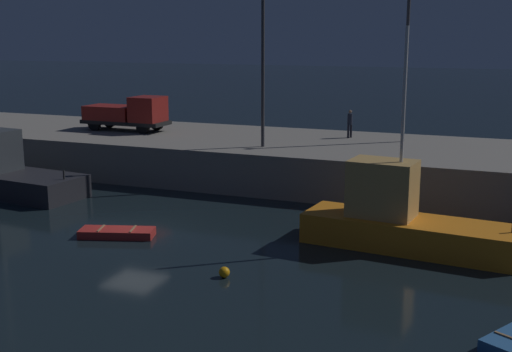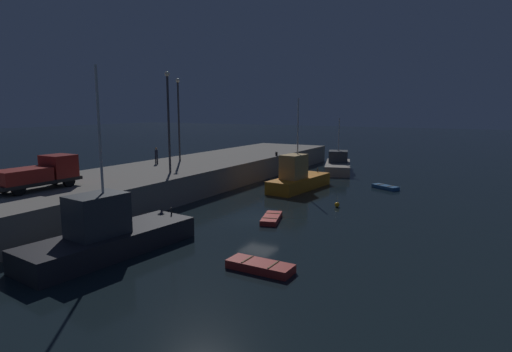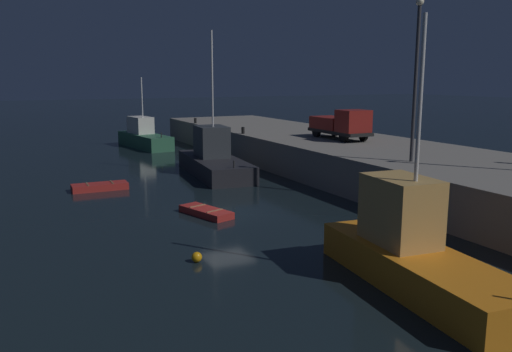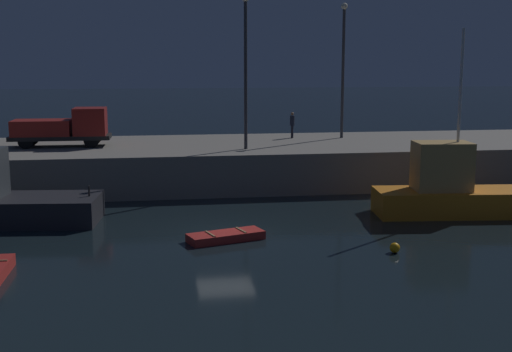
{
  "view_description": "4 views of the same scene",
  "coord_description": "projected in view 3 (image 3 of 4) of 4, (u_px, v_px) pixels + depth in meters",
  "views": [
    {
      "loc": [
        15.97,
        -25.02,
        8.75
      ],
      "look_at": [
        4.62,
        3.64,
        2.17
      ],
      "focal_mm": 46.53,
      "sensor_mm": 36.0,
      "label": 1
    },
    {
      "loc": [
        -26.87,
        -14.84,
        8.16
      ],
      "look_at": [
        2.86,
        1.78,
        2.67
      ],
      "focal_mm": 29.64,
      "sensor_mm": 36.0,
      "label": 2
    },
    {
      "loc": [
        24.71,
        -10.44,
        7.06
      ],
      "look_at": [
        1.71,
        0.87,
        2.22
      ],
      "focal_mm": 36.49,
      "sensor_mm": 36.0,
      "label": 3
    },
    {
      "loc": [
        -2.93,
        -28.53,
        7.56
      ],
      "look_at": [
        1.82,
        2.79,
        2.07
      ],
      "focal_mm": 46.73,
      "sensor_mm": 36.0,
      "label": 4
    }
  ],
  "objects": [
    {
      "name": "pier_quay",
      "position": [
        416.0,
        172.0,
        33.09
      ],
      "size": [
        70.62,
        10.89,
        2.39
      ],
      "color": "gray",
      "rests_on": "ground"
    },
    {
      "name": "bollard_west",
      "position": [
        195.0,
        121.0,
        54.57
      ],
      "size": [
        0.28,
        0.28,
        0.55
      ],
      "primitive_type": "cylinder",
      "color": "black",
      "rests_on": "pier_quay"
    },
    {
      "name": "dinghy_red_small",
      "position": [
        206.0,
        212.0,
        27.16
      ],
      "size": [
        3.45,
        2.08,
        0.4
      ],
      "color": "#B22823",
      "rests_on": "ground"
    },
    {
      "name": "mooring_buoy_near",
      "position": [
        197.0,
        257.0,
        20.21
      ],
      "size": [
        0.41,
        0.41,
        0.41
      ],
      "primitive_type": "sphere",
      "color": "orange",
      "rests_on": "ground"
    },
    {
      "name": "utility_truck",
      "position": [
        341.0,
        124.0,
        40.09
      ],
      "size": [
        5.98,
        2.19,
        2.35
      ],
      "color": "black",
      "rests_on": "pier_quay"
    },
    {
      "name": "bollard_central",
      "position": [
        243.0,
        130.0,
        44.29
      ],
      "size": [
        0.28,
        0.28,
        0.57
      ],
      "primitive_type": "cylinder",
      "color": "black",
      "rests_on": "pier_quay"
    },
    {
      "name": "fishing_boat_blue",
      "position": [
        144.0,
        137.0,
        53.77
      ],
      "size": [
        9.21,
        3.72,
        7.15
      ],
      "color": "#2D6647",
      "rests_on": "ground"
    },
    {
      "name": "fishing_boat_white",
      "position": [
        214.0,
        160.0,
        38.65
      ],
      "size": [
        10.44,
        4.28,
        10.42
      ],
      "color": "#232328",
      "rests_on": "ground"
    },
    {
      "name": "rowboat_white_mid",
      "position": [
        100.0,
        187.0,
        33.26
      ],
      "size": [
        1.33,
        3.47,
        0.47
      ],
      "color": "#B22823",
      "rests_on": "ground"
    },
    {
      "name": "fishing_boat_orange",
      "position": [
        414.0,
        252.0,
        17.85
      ],
      "size": [
        8.97,
        3.52,
        9.1
      ],
      "color": "orange",
      "rests_on": "ground"
    },
    {
      "name": "ground_plane",
      "position": [
        227.0,
        213.0,
        27.62
      ],
      "size": [
        320.0,
        320.0,
        0.0
      ],
      "primitive_type": "plane",
      "color": "black"
    },
    {
      "name": "lamp_post_west",
      "position": [
        416.0,
        69.0,
        28.66
      ],
      "size": [
        0.44,
        0.44,
        8.94
      ],
      "color": "#38383D",
      "rests_on": "pier_quay"
    }
  ]
}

